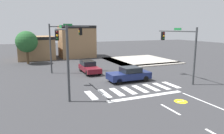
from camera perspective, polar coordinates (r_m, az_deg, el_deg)
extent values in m
plane|color=#353538|center=(22.65, 0.68, -3.20)|extent=(120.00, 120.00, 0.00)
cube|color=silver|center=(17.23, -5.80, -7.73)|extent=(0.55, 2.41, 0.01)
cube|color=silver|center=(17.59, -2.16, -7.30)|extent=(0.55, 2.41, 0.01)
cube|color=silver|center=(18.01, 1.32, -6.86)|extent=(0.55, 2.41, 0.01)
cube|color=silver|center=(18.50, 4.62, -6.42)|extent=(0.55, 2.41, 0.01)
cube|color=silver|center=(19.04, 7.74, -5.98)|extent=(0.55, 2.41, 0.01)
cube|color=silver|center=(19.64, 10.68, -5.55)|extent=(0.55, 2.41, 0.01)
cube|color=silver|center=(20.29, 13.42, -5.14)|extent=(0.55, 2.41, 0.01)
cube|color=silver|center=(20.98, 15.99, -4.74)|extent=(0.55, 2.41, 0.01)
cube|color=white|center=(17.13, 9.48, -7.94)|extent=(6.80, 0.50, 0.01)
cube|color=white|center=(14.85, 15.78, -11.18)|extent=(0.16, 2.00, 0.01)
cylinder|color=yellow|center=(16.59, 18.43, -8.99)|extent=(1.00, 1.00, 0.01)
cylinder|color=white|center=(16.44, 17.83, -9.11)|extent=(0.16, 0.16, 0.00)
cylinder|color=white|center=(16.73, 19.01, -8.85)|extent=(0.16, 0.16, 0.00)
cube|color=white|center=(16.58, 18.43, -8.98)|extent=(0.45, 0.04, 0.00)
cube|color=#B2AA9E|center=(31.44, 12.00, 0.63)|extent=(10.00, 1.60, 0.15)
cube|color=#B2AA9E|center=(33.51, 1.37, 1.47)|extent=(1.60, 10.00, 0.15)
cube|color=#B2AA9E|center=(35.43, 7.58, 1.88)|extent=(10.00, 10.00, 0.15)
cube|color=#93704C|center=(39.83, -20.27, 5.08)|extent=(6.03, 6.96, 4.00)
cube|color=black|center=(36.44, -20.18, 7.39)|extent=(6.03, 0.50, 0.50)
cube|color=#93704C|center=(40.04, -9.77, 6.97)|extent=(6.17, 5.51, 5.90)
cube|color=black|center=(37.48, -8.99, 10.89)|extent=(6.17, 0.50, 0.50)
cylinder|color=#383A3D|center=(21.22, 21.89, 2.66)|extent=(0.18, 0.18, 5.51)
cylinder|color=#383A3D|center=(23.22, 17.17, 9.43)|extent=(0.12, 5.87, 0.12)
cube|color=black|center=(24.95, 13.86, 8.32)|extent=(0.32, 0.32, 0.95)
sphere|color=#470A0A|center=(24.81, 14.13, 8.98)|extent=(0.22, 0.22, 0.22)
sphere|color=orange|center=(24.82, 14.09, 8.30)|extent=(0.22, 0.22, 0.22)
sphere|color=#0C3814|center=(24.83, 14.06, 7.62)|extent=(0.22, 0.22, 0.22)
cube|color=#197233|center=(23.00, 17.67, 9.95)|extent=(0.03, 1.10, 0.24)
cylinder|color=#383A3D|center=(25.92, -16.61, 4.79)|extent=(0.18, 0.18, 5.95)
cylinder|color=#383A3D|center=(26.17, -11.56, 10.87)|extent=(4.84, 0.12, 0.12)
cube|color=black|center=(26.48, -8.64, 9.71)|extent=(0.32, 0.32, 0.95)
sphere|color=#470A0A|center=(26.43, -9.02, 10.34)|extent=(0.22, 0.22, 0.22)
sphere|color=orange|center=(26.43, -9.00, 9.70)|extent=(0.22, 0.22, 0.22)
sphere|color=#0C3814|center=(26.44, -8.98, 9.06)|extent=(0.22, 0.22, 0.22)
cube|color=#197233|center=(26.13, -12.11, 11.33)|extent=(1.10, 0.03, 0.24)
cylinder|color=#383A3D|center=(15.34, -12.03, 0.69)|extent=(0.18, 0.18, 5.66)
cylinder|color=#383A3D|center=(17.96, -14.14, 10.09)|extent=(0.12, 5.78, 0.12)
cube|color=black|center=(19.98, -14.98, 8.43)|extent=(0.32, 0.32, 0.95)
sphere|color=#470A0A|center=(19.81, -14.95, 9.27)|extent=(0.22, 0.22, 0.22)
sphere|color=orange|center=(19.81, -14.91, 8.41)|extent=(0.22, 0.22, 0.22)
sphere|color=#0C3814|center=(19.83, -14.87, 7.56)|extent=(0.22, 0.22, 0.22)
cube|color=#197233|center=(17.68, -14.02, 10.81)|extent=(0.03, 1.10, 0.24)
cube|color=#141E4C|center=(21.51, 4.64, -2.32)|extent=(4.41, 1.94, 0.66)
cube|color=black|center=(21.48, 5.14, -0.71)|extent=(1.89, 1.70, 0.54)
cylinder|color=black|center=(20.19, 1.97, -4.04)|extent=(0.61, 0.22, 0.61)
cylinder|color=black|center=(21.71, 0.06, -2.98)|extent=(0.61, 0.22, 0.61)
cylinder|color=black|center=(21.59, 9.23, -3.20)|extent=(0.61, 0.22, 0.61)
cylinder|color=black|center=(23.02, 6.96, -2.27)|extent=(0.61, 0.22, 0.61)
cube|color=maroon|center=(25.37, -6.20, -0.40)|extent=(1.71, 4.35, 0.55)
cube|color=black|center=(26.01, -6.72, 1.12)|extent=(1.51, 2.17, 0.57)
cylinder|color=black|center=(24.26, -3.49, -1.45)|extent=(0.22, 0.68, 0.68)
cylinder|color=black|center=(23.82, -6.88, -1.74)|extent=(0.22, 0.68, 0.68)
cylinder|color=black|center=(27.02, -5.58, -0.23)|extent=(0.22, 0.68, 0.68)
cylinder|color=black|center=(26.62, -8.64, -0.47)|extent=(0.22, 0.68, 0.68)
cylinder|color=#4C3823|center=(34.40, -22.26, 3.15)|extent=(0.36, 0.36, 2.80)
sphere|color=#235628|center=(34.22, -22.49, 6.47)|extent=(3.26, 3.26, 3.26)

